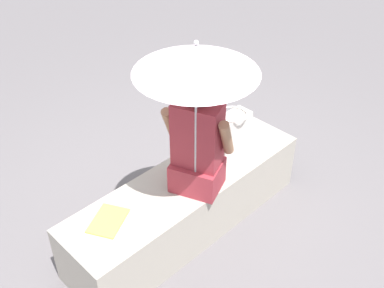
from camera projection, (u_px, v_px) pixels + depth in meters
ground_plane at (187, 226)px, 3.77m from camera, size 14.00×14.00×0.00m
stone_bench at (187, 203)px, 3.62m from camera, size 2.01×0.55×0.49m
person_seated at (198, 143)px, 3.19m from camera, size 0.39×0.51×0.90m
parasol at (196, 59)px, 2.71m from camera, size 0.76×0.76×1.18m
handbag_black at (232, 134)px, 3.63m from camera, size 0.30×0.22×0.37m
magazine at (108, 221)px, 3.13m from camera, size 0.34×0.31×0.01m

